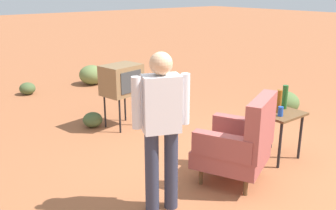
{
  "coord_description": "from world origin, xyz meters",
  "views": [
    {
      "loc": [
        3.3,
        2.76,
        2.21
      ],
      "look_at": [
        0.19,
        -1.12,
        0.65
      ],
      "focal_mm": 40.52,
      "sensor_mm": 36.0,
      "label": 1
    }
  ],
  "objects_px": {
    "tv_on_stand": "(122,80)",
    "bottle_tall_amber": "(279,101)",
    "bottle_wine_green": "(285,97)",
    "flower_vase": "(266,99)",
    "person_standing": "(161,124)",
    "armchair": "(240,142)",
    "soda_can_blue": "(281,111)",
    "side_table": "(277,119)"
  },
  "relations": [
    {
      "from": "bottle_tall_amber",
      "to": "flower_vase",
      "type": "xyz_separation_m",
      "value": [
        0.04,
        -0.17,
        -0.0
      ]
    },
    {
      "from": "tv_on_stand",
      "to": "bottle_wine_green",
      "type": "distance_m",
      "value": 2.52
    },
    {
      "from": "side_table",
      "to": "tv_on_stand",
      "type": "xyz_separation_m",
      "value": [
        0.96,
        -2.29,
        0.23
      ]
    },
    {
      "from": "side_table",
      "to": "bottle_tall_amber",
      "type": "height_order",
      "value": "bottle_tall_amber"
    },
    {
      "from": "flower_vase",
      "to": "person_standing",
      "type": "bearing_deg",
      "value": 5.39
    },
    {
      "from": "armchair",
      "to": "bottle_tall_amber",
      "type": "relative_size",
      "value": 3.53
    },
    {
      "from": "side_table",
      "to": "flower_vase",
      "type": "xyz_separation_m",
      "value": [
        0.06,
        -0.15,
        0.25
      ]
    },
    {
      "from": "armchair",
      "to": "flower_vase",
      "type": "height_order",
      "value": "armchair"
    },
    {
      "from": "person_standing",
      "to": "bottle_tall_amber",
      "type": "relative_size",
      "value": 5.47
    },
    {
      "from": "side_table",
      "to": "flower_vase",
      "type": "height_order",
      "value": "flower_vase"
    },
    {
      "from": "tv_on_stand",
      "to": "flower_vase",
      "type": "xyz_separation_m",
      "value": [
        -0.9,
        2.14,
        0.01
      ]
    },
    {
      "from": "bottle_tall_amber",
      "to": "flower_vase",
      "type": "relative_size",
      "value": 1.13
    },
    {
      "from": "tv_on_stand",
      "to": "person_standing",
      "type": "bearing_deg",
      "value": 66.88
    },
    {
      "from": "armchair",
      "to": "side_table",
      "type": "bearing_deg",
      "value": -171.08
    },
    {
      "from": "bottle_tall_amber",
      "to": "armchair",
      "type": "bearing_deg",
      "value": 8.18
    },
    {
      "from": "soda_can_blue",
      "to": "flower_vase",
      "type": "relative_size",
      "value": 0.46
    },
    {
      "from": "bottle_tall_amber",
      "to": "bottle_wine_green",
      "type": "xyz_separation_m",
      "value": [
        -0.2,
        -0.05,
        0.01
      ]
    },
    {
      "from": "tv_on_stand",
      "to": "soda_can_blue",
      "type": "bearing_deg",
      "value": 109.09
    },
    {
      "from": "tv_on_stand",
      "to": "bottle_tall_amber",
      "type": "bearing_deg",
      "value": 112.05
    },
    {
      "from": "side_table",
      "to": "bottle_wine_green",
      "type": "bearing_deg",
      "value": -169.07
    },
    {
      "from": "soda_can_blue",
      "to": "side_table",
      "type": "bearing_deg",
      "value": -135.67
    },
    {
      "from": "bottle_tall_amber",
      "to": "flower_vase",
      "type": "bearing_deg",
      "value": -77.93
    },
    {
      "from": "tv_on_stand",
      "to": "bottle_tall_amber",
      "type": "relative_size",
      "value": 3.43
    },
    {
      "from": "armchair",
      "to": "bottle_tall_amber",
      "type": "height_order",
      "value": "armchair"
    },
    {
      "from": "person_standing",
      "to": "flower_vase",
      "type": "relative_size",
      "value": 6.19
    },
    {
      "from": "soda_can_blue",
      "to": "bottle_tall_amber",
      "type": "distance_m",
      "value": 0.17
    },
    {
      "from": "armchair",
      "to": "person_standing",
      "type": "xyz_separation_m",
      "value": [
        1.06,
        -0.11,
        0.44
      ]
    },
    {
      "from": "flower_vase",
      "to": "bottle_tall_amber",
      "type": "bearing_deg",
      "value": 102.07
    },
    {
      "from": "person_standing",
      "to": "bottle_tall_amber",
      "type": "distance_m",
      "value": 1.93
    },
    {
      "from": "side_table",
      "to": "soda_can_blue",
      "type": "bearing_deg",
      "value": 44.33
    },
    {
      "from": "tv_on_stand",
      "to": "bottle_wine_green",
      "type": "bearing_deg",
      "value": 116.61
    },
    {
      "from": "side_table",
      "to": "tv_on_stand",
      "type": "height_order",
      "value": "tv_on_stand"
    },
    {
      "from": "bottle_tall_amber",
      "to": "soda_can_blue",
      "type": "bearing_deg",
      "value": 46.89
    },
    {
      "from": "side_table",
      "to": "soda_can_blue",
      "type": "distance_m",
      "value": 0.24
    },
    {
      "from": "armchair",
      "to": "soda_can_blue",
      "type": "distance_m",
      "value": 0.79
    },
    {
      "from": "bottle_tall_amber",
      "to": "person_standing",
      "type": "bearing_deg",
      "value": 0.32
    },
    {
      "from": "side_table",
      "to": "soda_can_blue",
      "type": "relative_size",
      "value": 5.32
    },
    {
      "from": "soda_can_blue",
      "to": "bottle_wine_green",
      "type": "distance_m",
      "value": 0.35
    },
    {
      "from": "person_standing",
      "to": "bottle_wine_green",
      "type": "height_order",
      "value": "person_standing"
    },
    {
      "from": "bottle_tall_amber",
      "to": "bottle_wine_green",
      "type": "relative_size",
      "value": 0.94
    },
    {
      "from": "armchair",
      "to": "soda_can_blue",
      "type": "relative_size",
      "value": 8.69
    },
    {
      "from": "armchair",
      "to": "tv_on_stand",
      "type": "relative_size",
      "value": 1.03
    }
  ]
}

